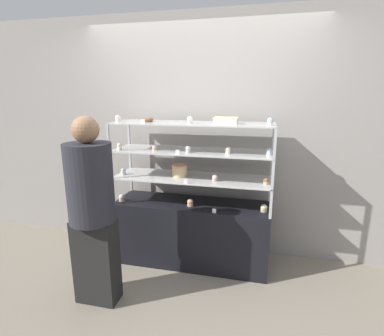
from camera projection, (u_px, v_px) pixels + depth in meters
The scene contains 28 objects.
ground_plane at pixel (192, 260), 3.26m from camera, with size 20.00×20.00×0.00m, color gray.
back_wall at pixel (200, 137), 3.32m from camera, with size 8.00×0.05×2.60m.
display_base at pixel (192, 232), 3.18m from camera, with size 1.59×0.49×0.67m.
display_riser_lower at pixel (192, 179), 3.04m from camera, with size 1.59×0.49×0.27m.
display_riser_middle at pixel (192, 152), 2.97m from camera, with size 1.59×0.49×0.27m.
display_riser_upper at pixel (192, 124), 2.91m from camera, with size 1.59×0.49×0.27m.
layer_cake_centerpiece at pixel (180, 171), 3.05m from camera, with size 0.16×0.16×0.12m.
sheet_cake_frosted at pixel (226, 120), 2.81m from camera, with size 0.22×0.17×0.06m.
cupcake_0 at pixel (122, 198), 3.14m from camera, with size 0.06×0.06×0.07m.
cupcake_1 at pixel (190, 203), 3.00m from camera, with size 0.06×0.06×0.07m.
cupcake_2 at pixel (264, 208), 2.86m from camera, with size 0.06×0.06×0.07m.
price_tag_0 at pixel (214, 211), 2.82m from camera, with size 0.04×0.00×0.04m.
cupcake_3 at pixel (123, 171), 3.13m from camera, with size 0.05×0.05×0.07m.
cupcake_4 at pixel (215, 178), 2.89m from camera, with size 0.05×0.05×0.07m.
cupcake_5 at pixel (266, 181), 2.78m from camera, with size 0.05×0.05×0.07m.
price_tag_1 at pixel (186, 181), 2.82m from camera, with size 0.04×0.00×0.04m.
cupcake_6 at pixel (119, 146), 3.02m from camera, with size 0.05×0.05×0.06m.
cupcake_7 at pixel (155, 147), 2.98m from camera, with size 0.05×0.05×0.06m.
cupcake_8 at pixel (188, 149), 2.86m from camera, with size 0.05×0.05×0.06m.
cupcake_9 at pixel (228, 150), 2.81m from camera, with size 0.05×0.05×0.06m.
cupcake_10 at pixel (269, 152), 2.73m from camera, with size 0.05×0.05×0.06m.
price_tag_2 at pixel (177, 152), 2.77m from camera, with size 0.04×0.00×0.04m.
cupcake_11 at pixel (118, 119), 2.98m from camera, with size 0.05×0.05×0.07m.
cupcake_12 at pixel (190, 120), 2.81m from camera, with size 0.05×0.05×0.07m.
cupcake_13 at pixel (270, 122), 2.65m from camera, with size 0.05×0.05×0.07m.
price_tag_3 at pixel (143, 122), 2.78m from camera, with size 0.04×0.00×0.04m.
donut_glazed at pixel (147, 120), 3.03m from camera, with size 0.12×0.12×0.04m.
customer_figure at pixel (92, 208), 2.45m from camera, with size 0.37×0.37×1.60m.
Camera 1 is at (0.68, -2.84, 1.76)m, focal length 28.00 mm.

